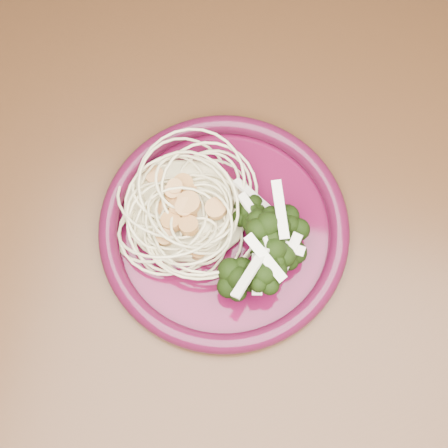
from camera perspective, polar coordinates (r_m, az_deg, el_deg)
dining_table at (r=0.71m, az=7.42°, el=1.37°), size 1.20×0.80×0.75m
dinner_plate at (r=0.58m, az=-0.00°, el=-0.37°), size 0.28×0.28×0.02m
spaghetti_pile at (r=0.58m, az=-3.56°, el=1.61°), size 0.14×0.13×0.03m
scallop_cluster at (r=0.55m, az=-3.75°, el=2.74°), size 0.12×0.12×0.03m
broccoli_pile at (r=0.56m, az=4.51°, el=-1.89°), size 0.10×0.14×0.04m
onion_garnish at (r=0.53m, az=4.73°, el=-1.01°), size 0.07×0.09×0.04m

